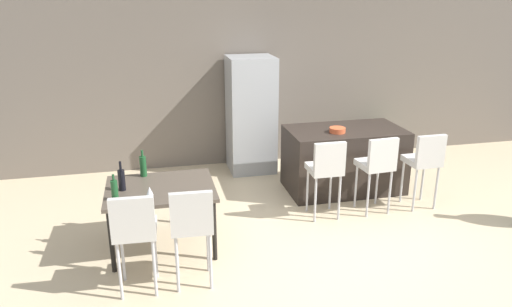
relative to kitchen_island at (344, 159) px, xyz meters
name	(u,v)px	position (x,y,z in m)	size (l,w,h in m)	color
ground_plane	(334,227)	(-0.57, -1.13, -0.46)	(10.00, 10.00, 0.00)	#C6B28E
back_wall	(279,76)	(-0.57, 1.55, 0.99)	(10.00, 0.12, 2.90)	#665B51
kitchen_island	(344,159)	(0.00, 0.00, 0.00)	(1.66, 0.91, 0.92)	black
bar_chair_left	(326,167)	(-0.60, -0.84, 0.24)	(0.40, 0.40, 1.05)	beige
bar_chair_middle	(377,163)	(0.10, -0.84, 0.24)	(0.43, 0.43, 1.05)	beige
bar_chair_right	(425,159)	(0.77, -0.84, 0.24)	(0.41, 0.41, 1.05)	beige
dining_table	(161,193)	(-2.66, -1.13, 0.21)	(1.19, 0.94, 0.74)	#4C4238
dining_chair_near	(134,228)	(-2.93, -1.97, 0.24)	(0.42, 0.42, 1.05)	beige
dining_chair_far	(192,222)	(-2.40, -1.97, 0.24)	(0.42, 0.42, 1.05)	beige
wine_bottle_far	(115,190)	(-3.12, -1.38, 0.39)	(0.07, 0.07, 0.28)	#194723
wine_bottle_left	(122,179)	(-3.06, -1.13, 0.40)	(0.08, 0.08, 0.33)	black
wine_bottle_near	(143,166)	(-2.84, -0.75, 0.41)	(0.08, 0.08, 0.32)	#194723
wine_glass_middle	(150,191)	(-2.77, -1.52, 0.40)	(0.07, 0.07, 0.17)	silver
refrigerator	(251,115)	(-1.15, 1.11, 0.46)	(0.72, 0.68, 1.84)	#939699
fruit_bowl	(337,130)	(-0.18, -0.13, 0.50)	(0.22, 0.22, 0.07)	#C6512D
potted_plant	(380,137)	(1.13, 1.10, -0.07)	(0.46, 0.46, 0.66)	beige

